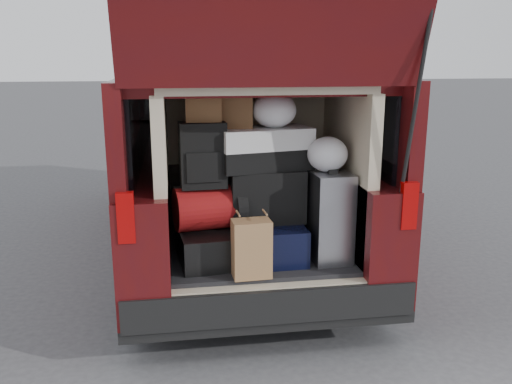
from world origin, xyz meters
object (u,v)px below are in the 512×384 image
at_px(backpack, 203,155).
at_px(silver_roller, 327,215).
at_px(navy_hardshell, 267,239).
at_px(twotone_duffel, 264,148).
at_px(kraft_bag, 252,249).
at_px(black_hardshell, 209,244).
at_px(red_duffel, 209,207).
at_px(black_soft_case, 266,195).

bearing_deg(backpack, silver_roller, -7.41).
distance_m(navy_hardshell, twotone_duffel, 0.64).
bearing_deg(kraft_bag, black_hardshell, 123.86).
height_order(navy_hardshell, red_duffel, red_duffel).
xyz_separation_m(black_hardshell, black_soft_case, (0.41, 0.05, 0.32)).
bearing_deg(navy_hardshell, red_duffel, 177.90).
height_order(black_soft_case, backpack, backpack).
height_order(black_hardshell, twotone_duffel, twotone_duffel).
relative_size(navy_hardshell, red_duffel, 1.26).
xyz_separation_m(black_hardshell, navy_hardshell, (0.41, 0.00, 0.01)).
xyz_separation_m(silver_roller, kraft_bag, (-0.57, -0.26, -0.12)).
xyz_separation_m(navy_hardshell, kraft_bag, (-0.16, -0.34, 0.06)).
xyz_separation_m(black_hardshell, silver_roller, (0.82, -0.07, 0.20)).
distance_m(red_duffel, backpack, 0.37).
bearing_deg(black_soft_case, black_hardshell, -175.64).
bearing_deg(backpack, navy_hardshell, -1.48).
bearing_deg(kraft_bag, twotone_duffel, 67.45).
height_order(red_duffel, backpack, backpack).
height_order(navy_hardshell, twotone_duffel, twotone_duffel).
bearing_deg(backpack, kraft_bag, -52.67).
height_order(silver_roller, twotone_duffel, twotone_duffel).
relative_size(kraft_bag, backpack, 0.87).
bearing_deg(black_soft_case, navy_hardshell, -92.83).
xyz_separation_m(navy_hardshell, red_duffel, (-0.40, 0.00, 0.25)).
distance_m(silver_roller, backpack, 0.95).
distance_m(kraft_bag, backpack, 0.70).
bearing_deg(kraft_bag, red_duffel, 122.59).
bearing_deg(silver_roller, backpack, 172.24).
distance_m(silver_roller, black_soft_case, 0.45).
bearing_deg(red_duffel, kraft_bag, -64.29).
bearing_deg(twotone_duffel, backpack, -179.21).
relative_size(silver_roller, black_soft_case, 1.21).
distance_m(navy_hardshell, backpack, 0.75).
relative_size(red_duffel, black_soft_case, 0.90).
height_order(black_soft_case, twotone_duffel, twotone_duffel).
relative_size(red_duffel, backpack, 1.06).
bearing_deg(kraft_bag, black_soft_case, 64.58).
xyz_separation_m(kraft_bag, black_soft_case, (0.16, 0.38, 0.25)).
xyz_separation_m(red_duffel, twotone_duffel, (0.39, 0.07, 0.39)).
xyz_separation_m(kraft_bag, red_duffel, (-0.24, 0.34, 0.19)).
distance_m(black_hardshell, silver_roller, 0.84).
bearing_deg(kraft_bag, backpack, 127.42).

